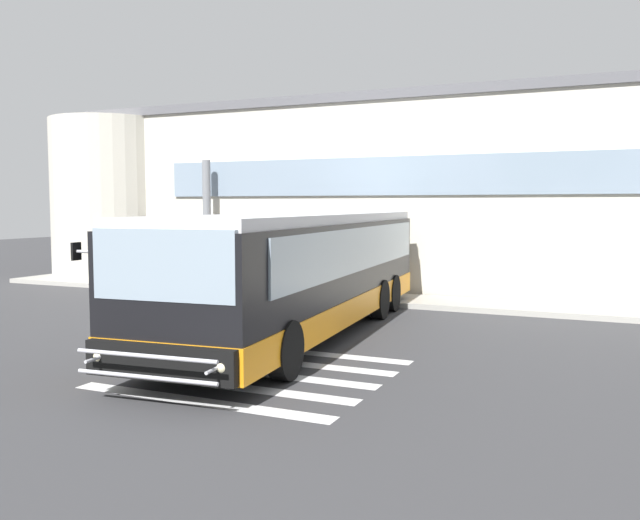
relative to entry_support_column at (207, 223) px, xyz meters
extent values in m
cube|color=#353538|center=(5.41, -5.40, -2.30)|extent=(80.00, 90.00, 0.02)
cube|color=silver|center=(7.41, -11.40, -2.29)|extent=(4.40, 0.36, 0.01)
cube|color=silver|center=(7.41, -10.50, -2.29)|extent=(4.40, 0.36, 0.01)
cube|color=silver|center=(7.41, -9.60, -2.29)|extent=(4.40, 0.36, 0.01)
cube|color=silver|center=(7.41, -8.70, -2.29)|extent=(4.40, 0.36, 0.01)
cube|color=silver|center=(7.41, -7.80, -2.29)|extent=(4.40, 0.36, 0.01)
cube|color=beige|center=(5.41, 6.60, 0.80)|extent=(22.26, 12.00, 6.18)
cube|color=#56565B|center=(5.41, 6.60, 4.03)|extent=(22.46, 12.20, 0.30)
cylinder|color=beige|center=(-5.22, 1.10, 0.80)|extent=(4.40, 4.40, 6.18)
cube|color=black|center=(-2.22, 0.55, -1.09)|extent=(1.80, 0.16, 2.40)
cube|color=gray|center=(6.41, 0.56, 1.51)|extent=(16.26, 0.10, 1.20)
cube|color=#9E9B93|center=(5.41, -0.60, -2.22)|extent=(26.26, 2.00, 0.15)
cylinder|color=slate|center=(0.00, 0.00, 0.00)|extent=(0.28, 0.28, 4.29)
cube|color=black|center=(6.54, -6.03, -0.87)|extent=(3.49, 11.50, 2.15)
cube|color=orange|center=(6.54, -6.03, -1.67)|extent=(3.54, 11.55, 0.55)
cube|color=silver|center=(6.54, -6.03, 0.31)|extent=(3.38, 11.30, 0.20)
cube|color=#8C9EAD|center=(7.01, -11.63, -0.27)|extent=(2.35, 0.32, 1.05)
cube|color=#8C9EAD|center=(7.81, -5.63, -0.37)|extent=(0.89, 10.10, 0.95)
cube|color=#8C9EAD|center=(5.23, -5.84, -0.37)|extent=(0.89, 10.10, 0.95)
cube|color=black|center=(7.01, -11.63, 0.09)|extent=(2.15, 0.28, 0.28)
cube|color=black|center=(7.03, -11.76, -1.66)|extent=(2.46, 0.41, 0.52)
sphere|color=beige|center=(8.05, -11.71, -1.64)|extent=(0.18, 0.18, 0.18)
sphere|color=beige|center=(6.01, -11.88, -1.64)|extent=(0.18, 0.18, 0.18)
cylinder|color=#B7B7BF|center=(5.51, -11.56, -0.12)|extent=(0.40, 0.08, 0.05)
cube|color=black|center=(5.31, -11.57, -0.12)|extent=(0.06, 0.20, 0.28)
cylinder|color=black|center=(8.04, -9.79, -1.79)|extent=(0.38, 1.02, 1.00)
cylinder|color=black|center=(5.70, -9.98, -1.79)|extent=(0.38, 1.02, 1.00)
cylinder|color=black|center=(7.51, -3.48, -1.79)|extent=(0.38, 1.02, 1.00)
cylinder|color=black|center=(5.16, -3.68, -1.79)|extent=(0.38, 1.02, 1.00)
cylinder|color=black|center=(7.40, -2.19, -1.79)|extent=(0.38, 1.02, 1.00)
cylinder|color=black|center=(5.06, -2.38, -1.79)|extent=(0.38, 1.02, 1.00)
cylinder|color=#B7B7BF|center=(7.06, -12.13, -1.79)|extent=(2.25, 0.25, 0.06)
cylinder|color=#B7B7BF|center=(7.06, -12.13, -1.49)|extent=(2.25, 0.25, 0.06)
cylinder|color=#B7B7BF|center=(8.01, -11.85, -1.64)|extent=(0.09, 0.50, 0.05)
cylinder|color=#B7B7BF|center=(6.07, -12.01, -1.64)|extent=(0.09, 0.50, 0.05)
cylinder|color=#2D2D33|center=(0.87, -0.64, -1.72)|extent=(0.15, 0.15, 0.85)
cylinder|color=#2D2D33|center=(0.73, -0.77, -1.72)|extent=(0.15, 0.15, 0.85)
cube|color=#B23333|center=(0.80, -0.71, -1.00)|extent=(0.43, 0.42, 0.58)
sphere|color=tan|center=(0.80, -0.71, -0.58)|extent=(0.23, 0.23, 0.23)
cylinder|color=#B23333|center=(0.99, -0.54, -1.05)|extent=(0.09, 0.09, 0.55)
cylinder|color=#B23333|center=(0.61, -0.87, -1.05)|extent=(0.09, 0.09, 0.55)
cube|color=maroon|center=(0.69, -0.58, -1.02)|extent=(0.34, 0.33, 0.44)
cylinder|color=#1E2338|center=(2.15, -0.87, -1.72)|extent=(0.15, 0.15, 0.85)
cylinder|color=#1E2338|center=(2.04, -1.04, -1.72)|extent=(0.15, 0.15, 0.85)
cube|color=#2659A5|center=(2.10, -0.95, -1.00)|extent=(0.39, 0.44, 0.58)
sphere|color=tan|center=(2.10, -0.95, -0.58)|extent=(0.23, 0.23, 0.23)
cylinder|color=#2659A5|center=(2.23, -0.74, -1.05)|extent=(0.09, 0.09, 0.55)
cylinder|color=#2659A5|center=(1.97, -1.17, -1.05)|extent=(0.09, 0.09, 0.55)
cylinder|color=#1E2338|center=(2.92, -0.72, -1.72)|extent=(0.15, 0.15, 0.85)
cylinder|color=#1E2338|center=(2.74, -0.63, -1.72)|extent=(0.15, 0.15, 0.85)
cube|color=#4C4751|center=(2.83, -0.67, -1.00)|extent=(0.44, 0.37, 0.58)
sphere|color=tan|center=(2.83, -0.67, -0.58)|extent=(0.23, 0.23, 0.23)
cylinder|color=#4C4751|center=(3.05, -0.79, -1.05)|extent=(0.09, 0.09, 0.55)
cylinder|color=#4C4751|center=(2.61, -0.56, -1.05)|extent=(0.09, 0.09, 0.55)
camera|label=1|loc=(13.00, -19.46, 0.60)|focal=37.49mm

